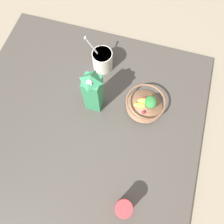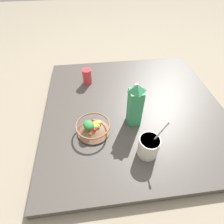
% 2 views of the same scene
% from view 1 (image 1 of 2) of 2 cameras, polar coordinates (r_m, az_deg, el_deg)
% --- Properties ---
extents(ground_plane, '(6.00, 6.00, 0.00)m').
position_cam_1_polar(ground_plane, '(1.17, -7.85, -4.25)').
color(ground_plane, gray).
extents(countertop, '(1.20, 1.20, 0.05)m').
position_cam_1_polar(countertop, '(1.14, -8.01, -3.90)').
color(countertop, '#47423D').
rests_on(countertop, ground_plane).
extents(fruit_bowl, '(0.20, 0.20, 0.09)m').
position_cam_1_polar(fruit_bowl, '(1.12, 8.69, 2.17)').
color(fruit_bowl, brown).
rests_on(fruit_bowl, countertop).
extents(milk_carton, '(0.08, 0.08, 0.29)m').
position_cam_1_polar(milk_carton, '(1.02, -4.96, 5.38)').
color(milk_carton, '#338C59').
rests_on(milk_carton, countertop).
extents(yogurt_tub, '(0.14, 0.11, 0.23)m').
position_cam_1_polar(yogurt_tub, '(1.20, -2.52, 13.52)').
color(yogurt_tub, silver).
rests_on(yogurt_tub, countertop).
extents(drinking_cup, '(0.07, 0.07, 0.12)m').
position_cam_1_polar(drinking_cup, '(1.00, 3.03, -23.77)').
color(drinking_cup, '#DB383D').
rests_on(drinking_cup, countertop).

